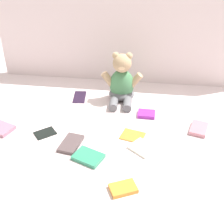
# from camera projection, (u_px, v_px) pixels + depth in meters

# --- Properties ---
(ground_plane) EXTENTS (3.20, 3.20, 0.00)m
(ground_plane) POSITION_uv_depth(u_px,v_px,m) (113.00, 117.00, 1.60)
(ground_plane) COLOR silver
(backdrop_drape) EXTENTS (1.53, 0.03, 0.60)m
(backdrop_drape) POSITION_uv_depth(u_px,v_px,m) (123.00, 34.00, 1.80)
(backdrop_drape) COLOR silver
(backdrop_drape) RESTS_ON ground_plane
(teddy_bear) EXTENTS (0.23, 0.21, 0.28)m
(teddy_bear) POSITION_uv_depth(u_px,v_px,m) (122.00, 83.00, 1.70)
(teddy_bear) COLOR #4C8C59
(teddy_bear) RESTS_ON ground_plane
(book_case_0) EXTENTS (0.09, 0.07, 0.02)m
(book_case_0) POSITION_uv_depth(u_px,v_px,m) (146.00, 114.00, 1.61)
(book_case_0) COLOR purple
(book_case_0) RESTS_ON ground_plane
(book_case_1) EXTENTS (0.14, 0.14, 0.01)m
(book_case_1) POSITION_uv_depth(u_px,v_px,m) (142.00, 148.00, 1.39)
(book_case_1) COLOR white
(book_case_1) RESTS_ON ground_plane
(book_case_2) EXTENTS (0.12, 0.11, 0.02)m
(book_case_2) POSITION_uv_depth(u_px,v_px,m) (123.00, 188.00, 1.18)
(book_case_2) COLOR orange
(book_case_2) RESTS_ON ground_plane
(book_case_3) EXTENTS (0.13, 0.12, 0.02)m
(book_case_3) POSITION_uv_depth(u_px,v_px,m) (2.00, 129.00, 1.50)
(book_case_3) COLOR #AD6D84
(book_case_3) RESTS_ON ground_plane
(book_case_4) EXTENTS (0.10, 0.15, 0.02)m
(book_case_4) POSITION_uv_depth(u_px,v_px,m) (71.00, 144.00, 1.41)
(book_case_4) COLOR #534445
(book_case_4) RESTS_ON ground_plane
(book_case_5) EXTENTS (0.11, 0.13, 0.02)m
(book_case_5) POSITION_uv_depth(u_px,v_px,m) (199.00, 129.00, 1.50)
(book_case_5) COLOR #C07785
(book_case_5) RESTS_ON ground_plane
(book_case_6) EXTENTS (0.15, 0.13, 0.02)m
(book_case_6) POSITION_uv_depth(u_px,v_px,m) (88.00, 157.00, 1.33)
(book_case_6) COLOR #318C67
(book_case_6) RESTS_ON ground_plane
(book_case_7) EXTENTS (0.08, 0.14, 0.01)m
(book_case_7) POSITION_uv_depth(u_px,v_px,m) (80.00, 97.00, 1.78)
(book_case_7) COLOR black
(book_case_7) RESTS_ON ground_plane
(book_case_8) EXTENTS (0.12, 0.12, 0.01)m
(book_case_8) POSITION_uv_depth(u_px,v_px,m) (45.00, 133.00, 1.48)
(book_case_8) COLOR black
(book_case_8) RESTS_ON ground_plane
(book_case_9) EXTENTS (0.13, 0.11, 0.01)m
(book_case_9) POSITION_uv_depth(u_px,v_px,m) (133.00, 135.00, 1.47)
(book_case_9) COLOR orange
(book_case_9) RESTS_ON ground_plane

